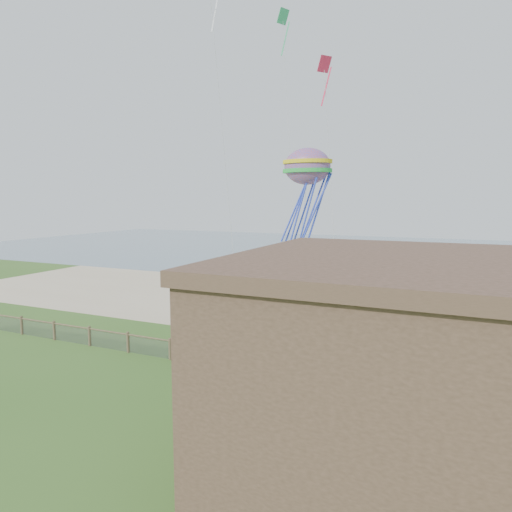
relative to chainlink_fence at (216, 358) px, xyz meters
The scene contains 11 objects.
ground 6.03m from the chainlink_fence, 90.00° to the right, with size 160.00×160.00×0.00m, color #365E20.
sand_beach 16.01m from the chainlink_fence, 90.00° to the left, with size 72.00×20.00×0.02m, color #C2AF8C.
ocean 60.00m from the chainlink_fence, 90.00° to the left, with size 160.00×68.00×0.02m, color slate.
chainlink_fence is the anchor object (origin of this frame).
motel 15.06m from the chainlink_fence, 28.30° to the right, with size 15.00×10.00×7.00m, color #483526.
motel_deck 13.04m from the chainlink_fence, ahead, with size 15.00×2.00×0.50m, color brown.
picnic_table 6.62m from the chainlink_fence, ahead, with size 1.89×1.42×0.80m, color brown, non-canonical shape.
octopus_kite 12.31m from the chainlink_fence, 73.88° to the left, with size 3.32×2.34×6.84m, color #EB4825, non-canonical shape.
kite_white 22.95m from the chainlink_fence, 120.28° to the left, with size 0.96×0.70×2.57m, color white, non-canonical shape.
kite_red 20.72m from the chainlink_fence, 78.01° to the left, with size 1.12×0.70×2.87m, color #E6284E, non-canonical shape.
kite_green 28.30m from the chainlink_fence, 99.12° to the left, with size 1.21×0.70×3.26m, color #2FB264, non-canonical shape.
Camera 1 is at (11.72, -14.84, 9.05)m, focal length 32.00 mm.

